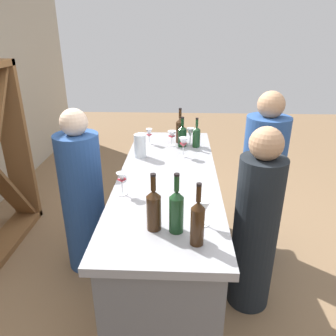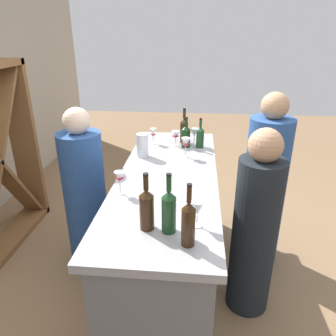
# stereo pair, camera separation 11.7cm
# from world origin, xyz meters

# --- Properties ---
(ground_plane) EXTENTS (12.00, 12.00, 0.00)m
(ground_plane) POSITION_xyz_m (0.00, 0.00, 0.00)
(ground_plane) COLOR #846647
(bar_counter) EXTENTS (2.12, 0.73, 0.98)m
(bar_counter) POSITION_xyz_m (0.00, 0.00, 0.50)
(bar_counter) COLOR slate
(bar_counter) RESTS_ON ground
(wine_bottle_leftmost_amber_brown) EXTENTS (0.07, 0.07, 0.34)m
(wine_bottle_leftmost_amber_brown) POSITION_xyz_m (-0.85, -0.18, 1.11)
(wine_bottle_leftmost_amber_brown) COLOR #331E0F
(wine_bottle_leftmost_amber_brown) RESTS_ON bar_counter
(wine_bottle_second_left_olive_green) EXTENTS (0.08, 0.08, 0.34)m
(wine_bottle_second_left_olive_green) POSITION_xyz_m (-0.74, -0.08, 1.11)
(wine_bottle_second_left_olive_green) COLOR #193D1E
(wine_bottle_second_left_olive_green) RESTS_ON bar_counter
(wine_bottle_center_amber_brown) EXTENTS (0.08, 0.08, 0.33)m
(wine_bottle_center_amber_brown) POSITION_xyz_m (-0.72, 0.05, 1.11)
(wine_bottle_center_amber_brown) COLOR #331E0F
(wine_bottle_center_amber_brown) RESTS_ON bar_counter
(wine_bottle_second_right_olive_green) EXTENTS (0.07, 0.07, 0.27)m
(wine_bottle_second_right_olive_green) POSITION_xyz_m (0.63, -0.23, 1.09)
(wine_bottle_second_right_olive_green) COLOR #193D1E
(wine_bottle_second_right_olive_green) RESTS_ON bar_counter
(wine_bottle_rightmost_dark_green) EXTENTS (0.08, 0.08, 0.28)m
(wine_bottle_rightmost_dark_green) POSITION_xyz_m (0.63, -0.10, 1.09)
(wine_bottle_rightmost_dark_green) COLOR black
(wine_bottle_rightmost_dark_green) RESTS_ON bar_counter
(wine_bottle_far_right_amber_brown) EXTENTS (0.08, 0.08, 0.33)m
(wine_bottle_far_right_amber_brown) POSITION_xyz_m (0.75, -0.08, 1.11)
(wine_bottle_far_right_amber_brown) COLOR #331E0F
(wine_bottle_far_right_amber_brown) RESTS_ON bar_counter
(wine_glass_near_left) EXTENTS (0.07, 0.07, 0.15)m
(wine_glass_near_left) POSITION_xyz_m (-0.67, -0.23, 1.09)
(wine_glass_near_left) COLOR white
(wine_glass_near_left) RESTS_ON bar_counter
(wine_glass_near_center) EXTENTS (0.08, 0.08, 0.16)m
(wine_glass_near_center) POSITION_xyz_m (0.69, -0.18, 1.10)
(wine_glass_near_center) COLOR white
(wine_glass_near_center) RESTS_ON bar_counter
(wine_glass_near_right) EXTENTS (0.07, 0.07, 0.17)m
(wine_glass_near_right) POSITION_xyz_m (0.37, -0.11, 1.10)
(wine_glass_near_right) COLOR white
(wine_glass_near_right) RESTS_ON bar_counter
(wine_glass_far_left) EXTENTS (0.08, 0.08, 0.14)m
(wine_glass_far_left) POSITION_xyz_m (0.65, -0.01, 1.09)
(wine_glass_far_left) COLOR white
(wine_glass_far_left) RESTS_ON bar_counter
(wine_glass_far_center) EXTENTS (0.06, 0.06, 0.15)m
(wine_glass_far_center) POSITION_xyz_m (0.69, 0.21, 1.08)
(wine_glass_far_center) COLOR white
(wine_glass_far_center) RESTS_ON bar_counter
(wine_glass_far_right) EXTENTS (0.07, 0.07, 0.16)m
(wine_glass_far_right) POSITION_xyz_m (-0.34, 0.29, 1.10)
(wine_glass_far_right) COLOR white
(wine_glass_far_right) RESTS_ON bar_counter
(water_pitcher) EXTENTS (0.10, 0.10, 0.20)m
(water_pitcher) POSITION_xyz_m (0.35, 0.25, 1.08)
(water_pitcher) COLOR silver
(water_pitcher) RESTS_ON bar_counter
(person_left_guest) EXTENTS (0.34, 0.34, 1.43)m
(person_left_guest) POSITION_xyz_m (-0.23, -0.64, 0.67)
(person_left_guest) COLOR black
(person_left_guest) RESTS_ON ground
(person_center_guest) EXTENTS (0.41, 0.41, 1.55)m
(person_center_guest) POSITION_xyz_m (0.36, -0.80, 0.71)
(person_center_guest) COLOR #284C8C
(person_center_guest) RESTS_ON ground
(person_server_behind) EXTENTS (0.39, 0.39, 1.44)m
(person_server_behind) POSITION_xyz_m (0.17, 0.73, 0.66)
(person_server_behind) COLOR #284C8C
(person_server_behind) RESTS_ON ground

